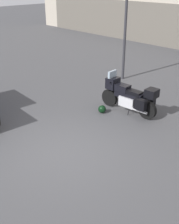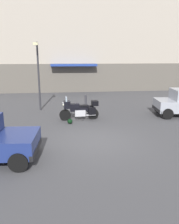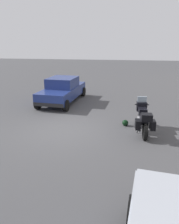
{
  "view_description": "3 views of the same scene",
  "coord_description": "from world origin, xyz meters",
  "px_view_note": "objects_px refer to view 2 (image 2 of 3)",
  "views": [
    {
      "loc": [
        5.2,
        -3.98,
        4.36
      ],
      "look_at": [
        0.02,
        1.02,
        0.9
      ],
      "focal_mm": 45.27,
      "sensor_mm": 36.0,
      "label": 1
    },
    {
      "loc": [
        -1.25,
        -9.04,
        3.63
      ],
      "look_at": [
        -0.06,
        1.37,
        0.95
      ],
      "focal_mm": 35.79,
      "sensor_mm": 36.0,
      "label": 2
    },
    {
      "loc": [
        8.39,
        2.58,
        3.63
      ],
      "look_at": [
        -0.32,
        1.06,
        0.78
      ],
      "focal_mm": 34.72,
      "sensor_mm": 36.0,
      "label": 3
    }
  ],
  "objects_px": {
    "motorcycle": "(80,109)",
    "helmet": "(70,121)",
    "bollard_curbside": "(86,101)",
    "streetlamp_curbside": "(38,69)"
  },
  "relations": [
    {
      "from": "motorcycle",
      "to": "helmet",
      "type": "bearing_deg",
      "value": 46.47
    },
    {
      "from": "helmet",
      "to": "bollard_curbside",
      "type": "bearing_deg",
      "value": 71.91
    },
    {
      "from": "motorcycle",
      "to": "bollard_curbside",
      "type": "xyz_separation_m",
      "value": [
        0.64,
        3.07,
        -0.12
      ]
    },
    {
      "from": "motorcycle",
      "to": "streetlamp_curbside",
      "type": "height_order",
      "value": "streetlamp_curbside"
    },
    {
      "from": "motorcycle",
      "to": "helmet",
      "type": "relative_size",
      "value": 8.09
    },
    {
      "from": "streetlamp_curbside",
      "to": "bollard_curbside",
      "type": "bearing_deg",
      "value": 9.91
    },
    {
      "from": "helmet",
      "to": "streetlamp_curbside",
      "type": "height_order",
      "value": "streetlamp_curbside"
    },
    {
      "from": "helmet",
      "to": "streetlamp_curbside",
      "type": "bearing_deg",
      "value": 120.33
    },
    {
      "from": "motorcycle",
      "to": "streetlamp_curbside",
      "type": "xyz_separation_m",
      "value": [
        -2.5,
        2.52,
        2.1
      ]
    },
    {
      "from": "helmet",
      "to": "bollard_curbside",
      "type": "relative_size",
      "value": 0.3
    }
  ]
}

